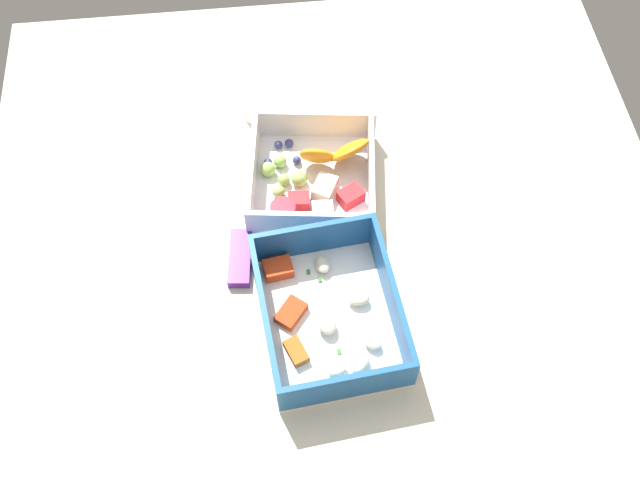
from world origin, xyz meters
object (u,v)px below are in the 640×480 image
at_px(fruit_bowl, 314,177).
at_px(paper_cup_liner, 259,109).
at_px(candy_bar, 240,258).
at_px(pasta_container, 328,314).

relative_size(fruit_bowl, paper_cup_liner, 4.00).
height_order(fruit_bowl, candy_bar, fruit_bowl).
height_order(pasta_container, paper_cup_liner, pasta_container).
relative_size(candy_bar, paper_cup_liner, 1.67).
distance_m(fruit_bowl, candy_bar, 0.13).
relative_size(pasta_container, fruit_bowl, 1.15).
xyz_separation_m(pasta_container, paper_cup_liner, (0.30, 0.05, -0.01)).
height_order(candy_bar, paper_cup_liner, paper_cup_liner).
xyz_separation_m(fruit_bowl, candy_bar, (-0.10, 0.09, -0.01)).
xyz_separation_m(pasta_container, candy_bar, (0.08, 0.09, -0.01)).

